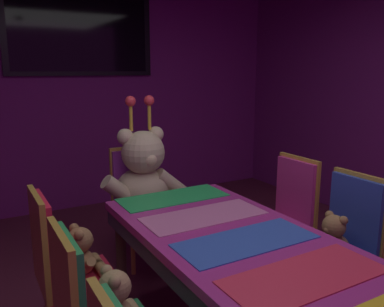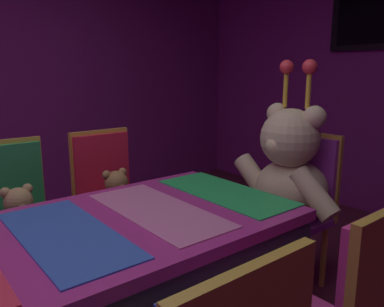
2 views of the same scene
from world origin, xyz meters
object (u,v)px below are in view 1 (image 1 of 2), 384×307
(chair_right_1, at_px, (348,233))
(throne_chair, at_px, (137,192))
(king_teddy_bear, at_px, (144,177))
(teddy_right_1, at_px, (332,240))
(teddy_left_1, at_px, (116,305))
(chair_left_2, at_px, (56,258))
(wall_tv, at_px, (81,32))
(chair_right_2, at_px, (289,207))
(banquet_table, at_px, (246,257))
(teddy_left_2, at_px, (82,254))

(chair_right_1, xyz_separation_m, throne_chair, (-0.85, 1.52, 0.00))
(king_teddy_bear, bearing_deg, teddy_right_1, 27.54)
(throne_chair, relative_size, king_teddy_bear, 1.02)
(throne_chair, bearing_deg, teddy_left_1, -25.13)
(chair_left_2, relative_size, throne_chair, 1.00)
(teddy_left_1, height_order, throne_chair, throne_chair)
(teddy_right_1, relative_size, wall_tv, 0.19)
(chair_right_2, bearing_deg, chair_left_2, -0.27)
(chair_right_2, height_order, wall_tv, wall_tv)
(chair_right_2, relative_size, king_teddy_bear, 1.02)
(banquet_table, bearing_deg, king_teddy_bear, 90.00)
(teddy_left_1, bearing_deg, throne_chair, 64.87)
(throne_chair, height_order, wall_tv, wall_tv)
(chair_left_2, distance_m, throne_chair, 1.28)
(chair_left_2, relative_size, wall_tv, 0.59)
(chair_right_1, relative_size, throne_chair, 1.00)
(chair_right_1, xyz_separation_m, wall_tv, (-0.85, 3.08, 1.45))
(chair_right_1, distance_m, chair_right_2, 0.57)
(teddy_left_1, distance_m, king_teddy_bear, 1.55)
(teddy_left_1, height_order, chair_left_2, chair_left_2)
(wall_tv, bearing_deg, chair_left_2, -109.08)
(chair_right_1, bearing_deg, chair_left_2, -18.51)
(king_teddy_bear, bearing_deg, throne_chair, 180.00)
(throne_chair, bearing_deg, king_teddy_bear, -0.00)
(teddy_left_1, xyz_separation_m, chair_left_2, (-0.15, 0.59, 0.01))
(king_teddy_bear, bearing_deg, chair_right_2, 48.17)
(chair_left_2, distance_m, teddy_right_1, 1.67)
(chair_right_1, distance_m, teddy_right_1, 0.14)
(banquet_table, height_order, chair_right_2, chair_right_2)
(chair_left_2, relative_size, chair_right_2, 1.00)
(king_teddy_bear, bearing_deg, chair_left_2, -48.39)
(chair_left_2, xyz_separation_m, teddy_left_2, (0.14, 0.00, -0.01))
(chair_left_2, bearing_deg, chair_right_1, -18.51)
(teddy_left_1, bearing_deg, chair_left_2, 104.24)
(teddy_left_2, height_order, chair_right_2, chair_right_2)
(teddy_right_1, height_order, chair_right_2, chair_right_2)
(teddy_right_1, height_order, wall_tv, wall_tv)
(teddy_left_2, distance_m, wall_tv, 2.99)
(king_teddy_bear, xyz_separation_m, wall_tv, (-0.00, 1.74, 1.28))
(banquet_table, distance_m, throne_chair, 1.54)
(chair_right_1, height_order, throne_chair, same)
(chair_right_2, height_order, throne_chair, same)
(chair_right_1, height_order, wall_tv, wall_tv)
(banquet_table, relative_size, king_teddy_bear, 2.08)
(throne_chair, bearing_deg, wall_tv, 180.00)
(teddy_left_2, height_order, chair_right_1, chair_right_1)
(king_teddy_bear, bearing_deg, banquet_table, -0.00)
(chair_right_2, xyz_separation_m, throne_chair, (-0.87, 0.95, 0.00))
(teddy_right_1, distance_m, chair_right_2, 0.59)
(teddy_right_1, bearing_deg, chair_right_2, -106.68)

